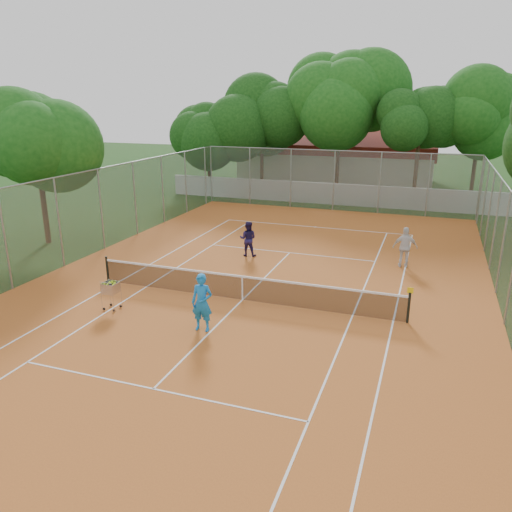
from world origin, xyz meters
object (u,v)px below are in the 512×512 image
(tennis_net, at_px, (242,288))
(ball_hopper, at_px, (111,295))
(player_far_left, at_px, (248,239))
(player_near, at_px, (202,303))
(player_far_right, at_px, (405,247))
(clubhouse, at_px, (338,158))

(tennis_net, height_order, ball_hopper, ball_hopper)
(tennis_net, relative_size, player_far_left, 7.05)
(player_near, distance_m, player_far_right, 10.53)
(clubhouse, height_order, player_far_left, clubhouse)
(clubhouse, xyz_separation_m, player_far_left, (0.25, -23.73, -1.34))
(tennis_net, xyz_separation_m, player_far_left, (-1.75, 5.27, 0.35))
(tennis_net, bearing_deg, player_far_right, 48.31)
(player_far_right, xyz_separation_m, ball_hopper, (-9.47, -8.42, -0.36))
(player_near, relative_size, ball_hopper, 1.73)
(player_far_right, bearing_deg, clubhouse, -80.01)
(player_near, xyz_separation_m, player_far_right, (5.70, 8.86, -0.04))
(clubhouse, distance_m, player_far_right, 24.14)
(player_far_left, distance_m, player_far_right, 7.19)
(ball_hopper, bearing_deg, player_far_right, 33.89)
(tennis_net, distance_m, player_far_right, 8.13)
(tennis_net, xyz_separation_m, player_near, (-0.30, -2.80, 0.46))
(tennis_net, xyz_separation_m, ball_hopper, (-4.07, -2.37, 0.06))
(tennis_net, distance_m, ball_hopper, 4.71)
(player_far_right, bearing_deg, player_far_left, -1.56)
(player_near, relative_size, player_far_left, 1.13)
(player_far_left, height_order, player_far_right, player_far_right)
(clubhouse, bearing_deg, tennis_net, -86.05)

